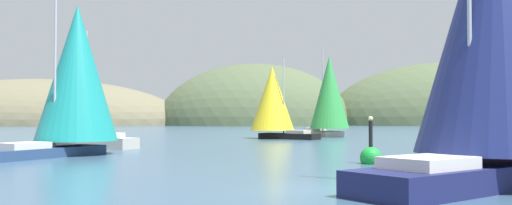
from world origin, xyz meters
name	(u,v)px	position (x,y,z in m)	size (l,w,h in m)	color
ground_plane	(323,190)	(0.00, 0.00, 0.00)	(360.00, 360.00, 0.00)	#385670
headland_left	(39,125)	(-55.00, 135.00, 0.00)	(82.74, 44.00, 25.71)	#6B664C
headland_center	(255,125)	(5.00, 135.00, 0.00)	(55.20, 44.00, 34.79)	#4C5B3D
headland_right	(445,125)	(60.00, 135.00, 0.00)	(69.97, 44.00, 36.02)	#4C5B3D
sailboat_green_sail	(329,95)	(8.96, 45.56, 4.91)	(5.94, 9.24, 10.50)	#B7B2A8
sailboat_teal_sail	(75,76)	(-12.57, 16.86, 4.91)	(7.69, 9.74, 10.72)	navy
sailboat_navy_sail	(496,18)	(6.28, 0.87, 5.80)	(10.33, 8.80, 12.03)	#191E4C
sailboat_scarlet_sail	(73,94)	(-14.94, 24.74, 4.15)	(8.37, 6.33, 8.94)	#B7B2A8
sailboat_yellow_sail	(273,100)	(1.96, 40.69, 4.15)	(8.17, 7.59, 8.67)	black
channel_buoy	(371,156)	(4.16, 9.47, 0.37)	(1.10, 1.10, 2.64)	green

